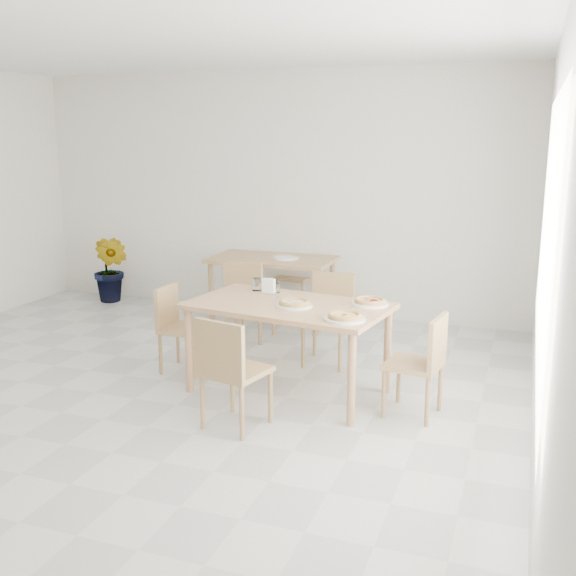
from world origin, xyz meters
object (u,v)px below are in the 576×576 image
(chair_west, at_px, (177,322))
(tumbler_a, at_px, (257,284))
(second_table, at_px, (272,266))
(plate_empty, at_px, (286,258))
(main_table, at_px, (288,313))
(chair_north, at_px, (330,312))
(plate_pepperoni, at_px, (370,303))
(pizza_mushroom, at_px, (294,303))
(chair_back_s, at_px, (247,294))
(plate_margherita, at_px, (344,319))
(chair_south, at_px, (229,366))
(chair_east, at_px, (423,359))
(chair_back_n, at_px, (299,271))
(tumbler_b, at_px, (276,288))
(pizza_pepperoni, at_px, (370,301))
(pizza_margherita, at_px, (345,316))
(potted_plant, at_px, (111,269))
(napkin_holder, at_px, (269,287))
(plate_mushroom, at_px, (294,305))

(chair_west, distance_m, tumbler_a, 0.80)
(second_table, bearing_deg, plate_empty, -4.58)
(main_table, relative_size, chair_north, 2.05)
(plate_pepperoni, relative_size, pizza_mushroom, 1.11)
(chair_back_s, bearing_deg, plate_margherita, 134.00)
(chair_south, xyz_separation_m, chair_north, (0.24, 1.69, -0.00))
(chair_east, xyz_separation_m, chair_back_n, (-1.92, 2.74, 0.01))
(plate_pepperoni, bearing_deg, chair_east, -32.93)
(second_table, bearing_deg, tumbler_b, -68.04)
(plate_pepperoni, relative_size, pizza_pepperoni, 0.96)
(chair_west, distance_m, plate_pepperoni, 1.76)
(chair_west, relative_size, chair_east, 0.98)
(pizza_pepperoni, xyz_separation_m, chair_back_s, (-1.50, 1.02, -0.29))
(plate_pepperoni, height_order, pizza_mushroom, pizza_mushroom)
(chair_east, distance_m, chair_back_n, 3.34)
(tumbler_a, bearing_deg, pizza_margherita, -34.76)
(tumbler_a, bearing_deg, potted_plant, 146.59)
(pizza_margherita, height_order, second_table, pizza_margherita)
(chair_south, relative_size, potted_plant, 0.98)
(tumbler_a, distance_m, napkin_holder, 0.17)
(main_table, height_order, pizza_margherita, pizza_margherita)
(plate_margherita, relative_size, chair_back_s, 0.36)
(chair_west, bearing_deg, napkin_holder, -85.21)
(plate_mushroom, bearing_deg, pizza_margherita, -27.49)
(pizza_mushroom, relative_size, napkin_holder, 2.02)
(chair_north, bearing_deg, pizza_mushroom, -91.42)
(chair_north, xyz_separation_m, napkin_holder, (-0.37, -0.60, 0.34))
(main_table, xyz_separation_m, plate_empty, (-0.71, 1.89, 0.09))
(pizza_mushroom, height_order, pizza_pepperoni, same)
(main_table, distance_m, pizza_pepperoni, 0.66)
(chair_east, xyz_separation_m, plate_pepperoni, (-0.49, 0.31, 0.31))
(pizza_pepperoni, distance_m, potted_plant, 4.26)
(chair_north, xyz_separation_m, chair_back_n, (-0.91, 1.76, -0.01))
(chair_north, height_order, second_table, chair_north)
(pizza_margherita, height_order, potted_plant, potted_plant)
(plate_pepperoni, relative_size, potted_plant, 0.35)
(chair_west, bearing_deg, tumbler_a, -76.90)
(tumbler_b, relative_size, plate_empty, 0.29)
(plate_mushroom, relative_size, potted_plant, 0.34)
(pizza_mushroom, bearing_deg, chair_east, -2.82)
(chair_back_n, bearing_deg, pizza_mushroom, -64.24)
(napkin_holder, height_order, plate_empty, napkin_holder)
(potted_plant, bearing_deg, plate_pepperoni, -27.48)
(pizza_margherita, bearing_deg, chair_south, -144.05)
(plate_empty, relative_size, potted_plant, 0.34)
(chair_back_s, xyz_separation_m, potted_plant, (-2.27, 0.94, -0.07))
(pizza_pepperoni, bearing_deg, second_table, 131.16)
(plate_pepperoni, bearing_deg, napkin_holder, 175.45)
(plate_pepperoni, distance_m, pizza_margherita, 0.52)
(potted_plant, bearing_deg, main_table, -34.41)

